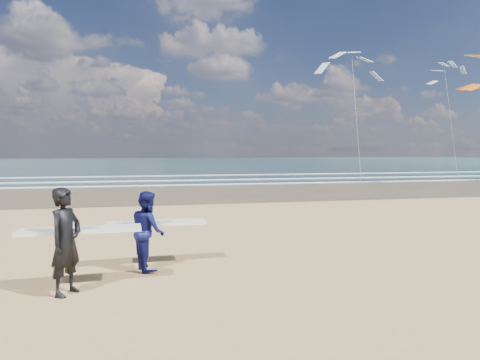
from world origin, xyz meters
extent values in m
cube|color=#463A25|center=(20.00, 18.00, 0.01)|extent=(220.00, 12.00, 0.01)
cube|color=#1B343B|center=(20.00, 72.00, 0.01)|extent=(220.00, 100.00, 0.02)
cube|color=white|center=(20.00, 22.80, 0.05)|extent=(220.00, 0.50, 0.05)
cube|color=white|center=(20.00, 27.50, 0.05)|extent=(220.00, 0.50, 0.05)
cube|color=white|center=(20.00, 34.00, 0.05)|extent=(220.00, 0.50, 0.05)
imported|color=black|center=(-1.15, 0.08, 0.96)|extent=(0.74, 0.84, 1.92)
cube|color=white|center=(-0.95, 0.43, 1.09)|extent=(2.22, 0.62, 0.07)
imported|color=#0C0F45|center=(0.27, 1.40, 0.85)|extent=(0.84, 0.97, 1.70)
cube|color=white|center=(0.47, 1.75, 0.95)|extent=(2.22, 0.61, 0.07)
cube|color=slate|center=(16.19, 21.86, 0.05)|extent=(0.12, 0.12, 0.10)
cube|color=slate|center=(32.39, 31.44, 0.05)|extent=(0.12, 0.12, 0.10)
camera|label=1|loc=(0.30, -7.90, 2.59)|focal=32.00mm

